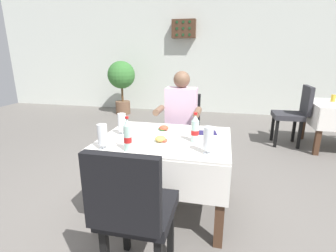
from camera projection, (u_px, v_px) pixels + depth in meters
The scene contains 18 objects.
ground_plane at pixel (152, 206), 2.47m from camera, with size 11.00×11.00×0.00m, color #66605B.
back_wall at pixel (200, 51), 6.13m from camera, with size 11.00×0.12×3.00m, color silver.
main_dining_table at pixel (166, 155), 2.28m from camera, with size 1.14×0.90×0.73m.
chair_far_diner_seat at pixel (181, 129), 3.07m from camera, with size 0.44×0.50×0.97m.
chair_near_camera_side at pixel (134, 209), 1.49m from camera, with size 0.44×0.50×0.97m.
seated_diner_far at pixel (180, 119), 2.92m from camera, with size 0.50×0.46×1.26m.
plate_near_camera at pixel (162, 141), 2.08m from camera, with size 0.26×0.26×0.06m.
plate_far_diner at pixel (163, 130), 2.40m from camera, with size 0.25×0.25×0.06m.
beer_glass_left at pixel (208, 140), 1.85m from camera, with size 0.08×0.08×0.21m.
beer_glass_middle at pixel (122, 123), 2.30m from camera, with size 0.07×0.07×0.20m.
beer_glass_right at pixel (103, 136), 1.94m from camera, with size 0.08×0.08×0.20m.
cola_bottle_primary at pixel (128, 136), 1.90m from camera, with size 0.06×0.06×0.27m.
cola_bottle_secondary at pixel (195, 129), 2.10m from camera, with size 0.07×0.07×0.25m.
napkin_cutlery_set at pixel (207, 133), 2.36m from camera, with size 0.19×0.20×0.01m.
background_chair_left at pixel (294, 112), 3.98m from camera, with size 0.50×0.44×0.97m.
background_table_tumbler at pixel (333, 98), 3.89m from camera, with size 0.06×0.06×0.11m, color gold.
potted_plant_corner at pixel (122, 79), 6.03m from camera, with size 0.66×0.66×1.29m.
wall_bottle_rack at pixel (184, 29), 5.91m from camera, with size 0.56×0.21×0.42m.
Camera 1 is at (0.63, -2.06, 1.45)m, focal length 26.69 mm.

